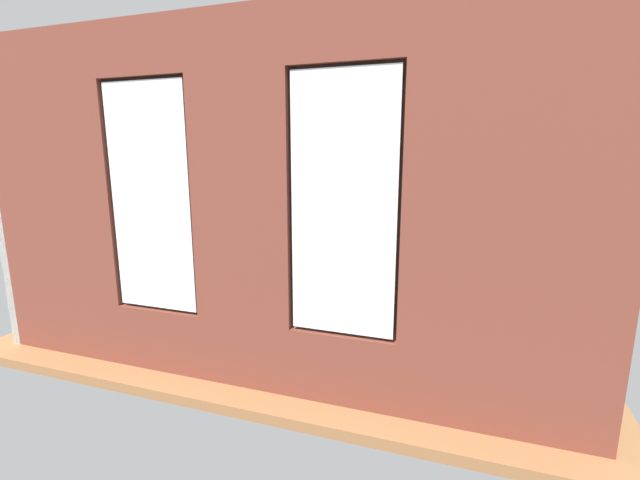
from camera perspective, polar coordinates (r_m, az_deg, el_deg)
name	(u,v)px	position (r m, az deg, el deg)	size (l,w,h in m)	color
ground_plane	(330,301)	(6.37, 1.28, -8.14)	(6.42, 5.79, 0.10)	#99663D
brick_wall_with_windows	(242,214)	(3.71, -10.35, 3.41)	(5.82, 0.30, 3.21)	brown
white_wall_right	(152,185)	(7.24, -21.46, 6.88)	(0.10, 4.79, 3.21)	silver
couch_by_window	(255,321)	(4.71, -8.70, -10.60)	(1.81, 0.87, 0.80)	black
couch_left	(495,311)	(5.33, 22.34, -8.70)	(0.97, 1.80, 0.80)	black
coffee_table	(322,277)	(6.05, 0.24, -4.99)	(1.52, 0.88, 0.42)	olive
cup_ceramic	(288,271)	(6.06, -4.25, -4.12)	(0.07, 0.07, 0.09)	#4C4C51
candle_jar	(353,270)	(6.05, 4.46, -3.99)	(0.08, 0.08, 0.12)	#B7333D
table_plant_small	(312,263)	(6.17, -1.11, -3.09)	(0.14, 0.14, 0.22)	#9E5638
remote_gray	(322,273)	(6.03, 0.24, -4.48)	(0.05, 0.17, 0.02)	#59595B
remote_silver	(327,277)	(5.88, 0.88, -4.91)	(0.05, 0.17, 0.02)	#B2B2B7
media_console	(184,264)	(7.47, -17.64, -3.03)	(1.24, 0.42, 0.57)	black
tv_flatscreen	(182,226)	(7.34, -17.93, 1.85)	(1.04, 0.20, 0.71)	black
potted_plant_corner_far_left	(527,323)	(4.05, 25.89, -9.90)	(0.67, 0.67, 1.04)	brown
potted_plant_beside_window_right	(142,262)	(5.20, -22.61, -2.78)	(0.85, 0.85, 1.40)	#47423D
potted_plant_by_left_couch	(461,268)	(6.55, 18.29, -3.52)	(0.43, 0.43, 0.71)	gray
potted_plant_corner_near_left	(498,242)	(7.79, 22.59, -0.22)	(0.87, 0.80, 1.01)	#47423D
potted_plant_between_couches	(382,310)	(4.25, 8.22, -9.26)	(0.69, 0.69, 0.91)	brown
potted_plant_foreground_right	(251,235)	(8.74, -9.24, 0.65)	(0.55, 0.55, 0.73)	gray
potted_plant_mid_room_small	(378,259)	(7.01, 7.73, -2.56)	(0.39, 0.39, 0.56)	#47423D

